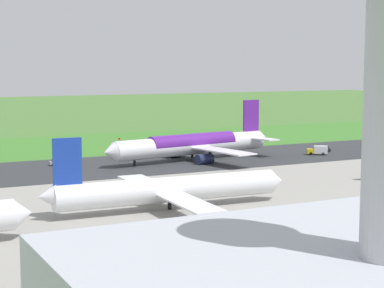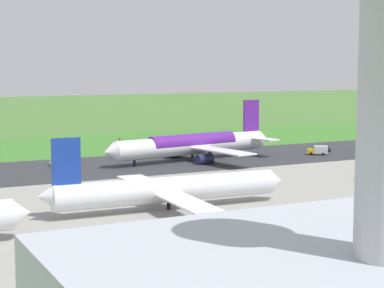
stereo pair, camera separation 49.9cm
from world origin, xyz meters
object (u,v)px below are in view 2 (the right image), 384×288
Objects in this scene: service_car_ops at (325,149)px; service_truck_fuel at (318,150)px; airliner_parked_mid at (167,189)px; service_car_followme at (57,162)px; airliner_main at (193,144)px; no_stopping_sign at (120,142)px; traffic_cone_orange at (101,147)px.

service_truck_fuel is at bearing 39.83° from service_car_ops.
airliner_parked_mid is 10.96× the size of service_car_followme.
no_stopping_sign is at bearing -78.93° from airliner_main.
traffic_cone_orange is at bearing -33.62° from service_car_ops.
service_truck_fuel reaches higher than traffic_cone_orange.
service_car_followme is at bearing 53.36° from traffic_cone_orange.
service_car_followme is at bearing -6.21° from service_car_ops.
service_car_followme is 36.72m from traffic_cone_orange.
airliner_main is 37.92m from no_stopping_sign.
service_car_ops is 68.77m from traffic_cone_orange.
airliner_parked_mid is at bearing 34.24° from service_truck_fuel.
airliner_main is 98.16× the size of traffic_cone_orange.
airliner_main is 1.15× the size of airliner_parked_mid.
traffic_cone_orange is (50.69, -43.55, -1.13)m from service_truck_fuel.
no_stopping_sign is at bearing -44.55° from service_truck_fuel.
no_stopping_sign is (7.27, -37.12, -2.61)m from airliner_main.
service_car_followme is (3.05, -61.43, -2.91)m from airliner_parked_mid.
service_car_followme is at bearing -11.99° from airliner_main.
airliner_main is at bearing 168.01° from service_car_followme.
service_truck_fuel is (-72.60, 14.10, 0.56)m from service_car_followme.
airliner_main is 12.59× the size of service_car_followme.
service_car_ops is (-79.17, 8.61, 0.00)m from service_car_followme.
service_truck_fuel is 1.40× the size of service_car_ops.
airliner_parked_mid is 10.81× the size of service_car_ops.
no_stopping_sign is (-25.18, -91.01, -2.01)m from airliner_parked_mid.
service_truck_fuel is at bearing 169.01° from service_car_followme.
service_car_ops is (-43.67, 1.07, -3.51)m from airliner_main.
service_truck_fuel is 11.06× the size of traffic_cone_orange.
no_stopping_sign is 5.38× the size of traffic_cone_orange.
airliner_main is 18.26× the size of no_stopping_sign.
airliner_parked_mid is at bearing 78.28° from traffic_cone_orange.
no_stopping_sign reaches higher than service_car_ops.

